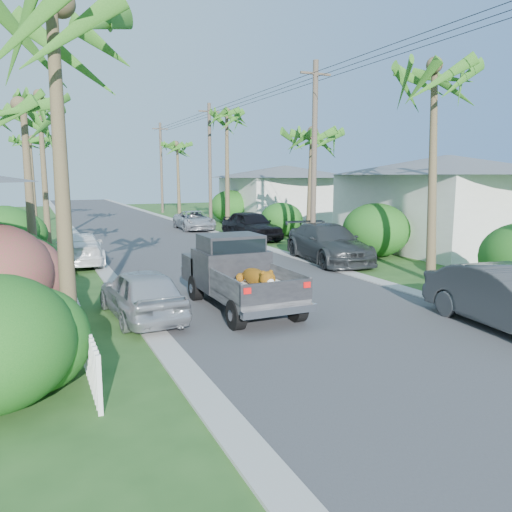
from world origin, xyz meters
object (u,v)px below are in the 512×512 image
parked_car_lf (80,249)px  palm_r_a (439,67)px  palm_l_c (39,96)px  palm_r_d (177,144)px  palm_r_b (311,132)px  utility_pole_b (314,158)px  parked_car_rf (251,226)px  house_right_far (285,195)px  palm_l_b (23,106)px  pickup_truck (235,271)px  parked_car_ln (142,294)px  palm_r_c (227,113)px  utility_pole_d (161,167)px  palm_l_d (30,139)px  palm_l_a (51,5)px  house_right_near (445,205)px  utility_pole_c (210,164)px  parked_car_rd (194,221)px  parked_car_rn (510,299)px  parked_car_rm (328,243)px

parked_car_lf → palm_r_a: palm_r_a is taller
palm_l_c → palm_r_d: (12.50, 18.00, -1.18)m
palm_r_b → utility_pole_b: 2.61m
parked_car_rf → palm_r_d: size_ratio=0.62×
house_right_far → palm_l_b: bearing=-137.7°
palm_l_c → pickup_truck: bearing=-74.9°
parked_car_rf → palm_l_b: bearing=-152.6°
parked_car_ln → palm_r_c: palm_r_c is taller
palm_l_b → utility_pole_d: size_ratio=0.82×
palm_l_d → palm_r_b: 23.08m
parked_car_lf → palm_l_a: 13.01m
house_right_near → parked_car_lf: bearing=172.6°
palm_r_c → utility_pole_c: palm_r_c is taller
parked_car_rd → parked_car_rn: bearing=-87.4°
parked_car_ln → utility_pole_c: size_ratio=0.44×
palm_r_a → palm_l_b: bearing=155.4°
pickup_truck → parked_car_lf: (-3.47, 8.91, -0.34)m
parked_car_rm → utility_pole_d: 32.55m
palm_r_a → house_right_near: (6.70, 6.00, -5.20)m
pickup_truck → parked_car_rm: size_ratio=0.91×
palm_l_d → house_right_far: (19.50, -4.00, -4.32)m
parked_car_rd → palm_r_b: (3.00, -10.76, 5.30)m
pickup_truck → palm_r_d: 35.94m
palm_l_c → utility_pole_d: palm_l_c is taller
utility_pole_b → palm_r_b: bearing=63.4°
parked_car_rf → palm_r_b: bearing=-71.8°
parked_car_rm → palm_r_a: 8.20m
parked_car_rn → palm_l_d: 35.51m
parked_car_lf → palm_l_a: bearing=87.9°
pickup_truck → palm_r_c: 23.09m
parked_car_rd → house_right_far: bearing=26.6°
parked_car_rm → parked_car_rf: size_ratio=1.13×
utility_pole_b → palm_r_c: bearing=87.4°
parked_car_rf → pickup_truck: bearing=-119.1°
parked_car_rm → parked_car_rd: size_ratio=1.21×
parked_car_rn → house_right_near: house_right_near is taller
palm_r_a → utility_pole_c: size_ratio=0.97×
palm_r_c → pickup_truck: bearing=-110.6°
palm_r_b → parked_car_rn: bearing=-101.2°
palm_l_a → palm_r_b: size_ratio=1.14×
parked_car_lf → house_right_far: (18.00, 15.65, 1.45)m
palm_l_b → palm_l_c: (0.80, 10.00, 1.77)m
parked_car_rf → utility_pole_b: utility_pole_b is taller
pickup_truck → parked_car_rd: pickup_truck is taller
parked_car_rn → palm_l_b: palm_l_b is taller
palm_r_c → palm_r_d: 14.07m
palm_l_a → palm_l_c: size_ratio=0.89×
parked_car_rm → parked_car_lf: (-10.00, 3.67, -0.14)m
palm_l_d → utility_pole_c: (12.10, -6.00, -1.84)m
palm_l_d → utility_pole_d: utility_pole_d is taller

